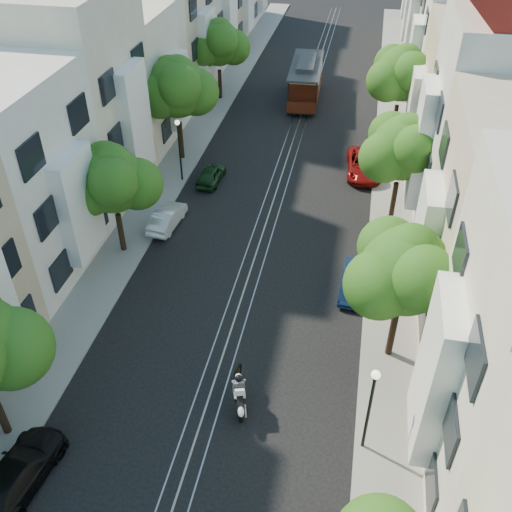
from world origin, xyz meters
The scene contains 24 objects.
ground centered at (0.00, 28.00, 0.00)m, with size 200.00×200.00×0.00m, color black.
sidewalk_east centered at (7.25, 28.00, 0.06)m, with size 2.50×80.00×0.12m, color gray.
sidewalk_west centered at (-7.25, 28.00, 0.06)m, with size 2.50×80.00×0.12m, color gray.
rail_left centered at (-0.55, 28.00, 0.01)m, with size 0.06×80.00×0.02m, color gray.
rail_slot centered at (0.00, 28.00, 0.01)m, with size 0.06×80.00×0.02m, color gray.
rail_right centered at (0.55, 28.00, 0.01)m, with size 0.06×80.00×0.02m, color gray.
lane_line centered at (0.00, 28.00, 0.00)m, with size 0.08×80.00×0.01m, color tan.
townhouses_east centered at (11.87, 27.91, 5.18)m, with size 7.75×72.00×12.00m.
townhouses_west centered at (-11.87, 27.91, 5.08)m, with size 7.75×72.00×11.76m.
tree_e_b centered at (7.26, 8.98, 4.73)m, with size 4.93×4.08×6.68m.
tree_e_c centered at (7.26, 19.98, 4.60)m, with size 4.84×3.99×6.52m.
tree_e_d centered at (7.26, 30.98, 4.87)m, with size 5.01×4.16×6.85m.
tree_w_b centered at (-7.14, 13.98, 4.40)m, with size 4.72×3.87×6.27m.
tree_w_c centered at (-7.14, 24.98, 5.07)m, with size 5.13×4.28×7.09m.
tree_w_d centered at (-7.14, 35.98, 4.60)m, with size 4.84×3.99×6.52m.
lamp_east centered at (6.30, 4.00, 2.85)m, with size 0.32×0.32×4.16m.
lamp_west centered at (-6.30, 22.00, 2.85)m, with size 0.32×0.32×4.16m.
sportbike_rider centered at (1.30, 5.06, 0.85)m, with size 0.83×2.31×1.63m.
cable_car centered at (-0.16, 37.32, 1.80)m, with size 2.83×8.02×3.04m.
parked_car_e_mid centered at (5.40, 13.10, 0.56)m, with size 1.19×3.42×1.13m, color #0C1D3F.
parked_car_e_far centered at (5.32, 25.34, 0.65)m, with size 2.16×4.68×1.30m, color maroon.
parked_car_w_near centered at (-5.60, 0.11, 0.63)m, with size 1.78×4.37×1.27m, color black.
parked_car_w_mid centered at (-5.60, 16.82, 0.57)m, with size 1.22×3.48×1.15m, color silver.
parked_car_w_far centered at (-4.40, 22.28, 0.55)m, with size 1.30×3.23×1.10m, color black.
Camera 1 is at (4.82, -9.28, 18.89)m, focal length 40.00 mm.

